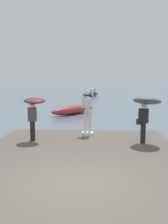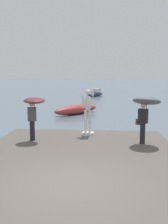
% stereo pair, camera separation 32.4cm
% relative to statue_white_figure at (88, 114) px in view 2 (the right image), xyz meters
% --- Properties ---
extents(ground_plane, '(400.00, 400.00, 0.00)m').
position_rel_statue_white_figure_xyz_m(ground_plane, '(-0.17, 34.29, -1.42)').
color(ground_plane, slate).
extents(pier, '(7.53, 9.83, 0.40)m').
position_rel_statue_white_figure_xyz_m(pier, '(-0.17, -3.79, -1.22)').
color(pier, '#564F47').
rests_on(pier, ground).
extents(statue_white_figure, '(0.58, 0.85, 2.23)m').
position_rel_statue_white_figure_xyz_m(statue_white_figure, '(0.00, 0.00, 0.00)').
color(statue_white_figure, white).
rests_on(statue_white_figure, pier).
extents(onlooker_left, '(1.17, 1.18, 1.93)m').
position_rel_statue_white_figure_xyz_m(onlooker_left, '(-2.33, -1.19, 0.45)').
color(onlooker_left, black).
rests_on(onlooker_left, pier).
extents(onlooker_right, '(1.56, 1.57, 2.05)m').
position_rel_statue_white_figure_xyz_m(onlooker_right, '(2.50, -1.43, 0.59)').
color(onlooker_right, black).
rests_on(onlooker_right, pier).
extents(boat_mid, '(3.18, 3.51, 1.22)m').
position_rel_statue_white_figure_xyz_m(boat_mid, '(-0.48, 28.63, -0.98)').
color(boat_mid, '#2D384C').
rests_on(boat_mid, ground).
extents(boat_far, '(3.90, 4.36, 0.77)m').
position_rel_statue_white_figure_xyz_m(boat_far, '(-1.51, 9.53, -1.04)').
color(boat_far, '#9E2D28').
rests_on(boat_far, ground).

